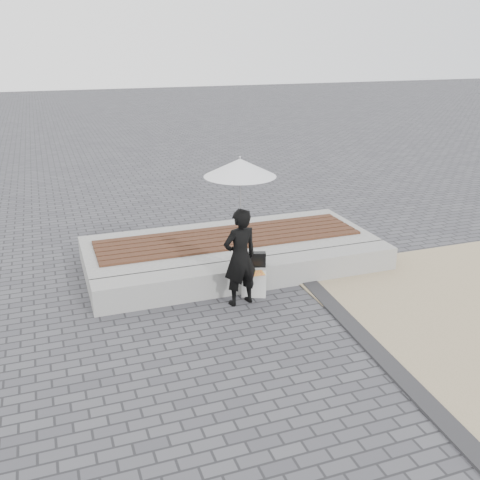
# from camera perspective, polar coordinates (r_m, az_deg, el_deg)

# --- Properties ---
(ground) EXTENTS (80.00, 80.00, 0.00)m
(ground) POSITION_cam_1_polar(r_m,az_deg,el_deg) (7.51, 5.91, -9.58)
(ground) COLOR #48484D
(ground) RESTS_ON ground
(edging_band) EXTENTS (0.61, 5.20, 0.04)m
(edging_band) POSITION_cam_1_polar(r_m,az_deg,el_deg) (7.45, 12.89, -10.09)
(edging_band) COLOR #2B2A2D
(edging_band) RESTS_ON ground
(seating_ledge) EXTENTS (5.00, 0.45, 0.40)m
(seating_ledge) POSITION_cam_1_polar(r_m,az_deg,el_deg) (8.73, 1.43, -3.58)
(seating_ledge) COLOR gray
(seating_ledge) RESTS_ON ground
(timber_platform) EXTENTS (5.00, 2.00, 0.40)m
(timber_platform) POSITION_cam_1_polar(r_m,az_deg,el_deg) (9.77, -1.11, -0.93)
(timber_platform) COLOR #A8A7A2
(timber_platform) RESTS_ON ground
(timber_decking) EXTENTS (4.60, 1.20, 0.04)m
(timber_decking) POSITION_cam_1_polar(r_m,az_deg,el_deg) (9.69, -1.12, 0.28)
(timber_decking) COLOR #542C1F
(timber_decking) RESTS_ON timber_platform
(woman) EXTENTS (0.59, 0.44, 1.47)m
(woman) POSITION_cam_1_polar(r_m,az_deg,el_deg) (7.96, 0.00, -1.80)
(woman) COLOR black
(woman) RESTS_ON ground
(parasol) EXTENTS (1.00, 1.00, 1.28)m
(parasol) POSITION_cam_1_polar(r_m,az_deg,el_deg) (7.57, 0.00, 7.49)
(parasol) COLOR #A7A7AC
(parasol) RESTS_ON ground
(handbag) EXTENTS (0.34, 0.21, 0.23)m
(handbag) POSITION_cam_1_polar(r_m,az_deg,el_deg) (8.47, 1.57, -2.02)
(handbag) COLOR black
(handbag) RESTS_ON seating_ledge
(canvas_tote) EXTENTS (0.40, 0.29, 0.39)m
(canvas_tote) POSITION_cam_1_polar(r_m,az_deg,el_deg) (8.41, 1.44, -4.58)
(canvas_tote) COLOR white
(canvas_tote) RESTS_ON ground
(magazine) EXTENTS (0.28, 0.21, 0.01)m
(magazine) POSITION_cam_1_polar(r_m,az_deg,el_deg) (8.29, 1.58, -3.47)
(magazine) COLOR red
(magazine) RESTS_ON canvas_tote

